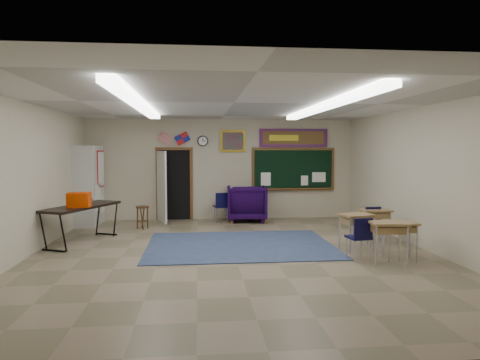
{
  "coord_description": "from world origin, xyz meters",
  "views": [
    {
      "loc": [
        -0.72,
        -8.35,
        2.08
      ],
      "look_at": [
        0.27,
        1.5,
        1.38
      ],
      "focal_mm": 32.0,
      "sensor_mm": 36.0,
      "label": 1
    }
  ],
  "objects": [
    {
      "name": "student_desk_front_right",
      "position": [
        3.24,
        0.77,
        0.42
      ],
      "size": [
        0.65,
        0.49,
        0.76
      ],
      "rotation": [
        0.0,
        0.0,
        0.03
      ],
      "color": "#966F46",
      "rests_on": "floor"
    },
    {
      "name": "fluorescent_strips",
      "position": [
        0.0,
        0.0,
        2.94
      ],
      "size": [
        3.86,
        6.0,
        0.1
      ],
      "primitive_type": null,
      "color": "white",
      "rests_on": "ceiling"
    },
    {
      "name": "area_rug",
      "position": [
        0.2,
        0.8,
        0.01
      ],
      "size": [
        4.0,
        3.0,
        0.02
      ],
      "primitive_type": "cube",
      "color": "#38486A",
      "rests_on": "floor"
    },
    {
      "name": "wooden_stool",
      "position": [
        -2.17,
        3.02,
        0.31
      ],
      "size": [
        0.34,
        0.34,
        0.6
      ],
      "color": "#482915",
      "rests_on": "floor"
    },
    {
      "name": "student_desk_front_left",
      "position": [
        2.52,
        0.03,
        0.43
      ],
      "size": [
        0.74,
        0.63,
        0.77
      ],
      "rotation": [
        0.0,
        0.0,
        0.25
      ],
      "color": "#966F46",
      "rests_on": "floor"
    },
    {
      "name": "ceiling",
      "position": [
        0.0,
        0.0,
        3.0
      ],
      "size": [
        8.0,
        9.0,
        0.04
      ],
      "primitive_type": "cube",
      "color": "white",
      "rests_on": "back_wall"
    },
    {
      "name": "student_chair_reading",
      "position": [
        -0.04,
        3.92,
        0.43
      ],
      "size": [
        0.49,
        0.49,
        0.86
      ],
      "primitive_type": null,
      "rotation": [
        0.0,
        0.0,
        3.3
      ],
      "color": "black",
      "rests_on": "floor"
    },
    {
      "name": "folding_table",
      "position": [
        -3.3,
        1.44,
        0.46
      ],
      "size": [
        1.44,
        2.14,
        1.16
      ],
      "rotation": [
        0.0,
        0.0,
        -0.41
      ],
      "color": "black",
      "rests_on": "floor"
    },
    {
      "name": "wall_clock",
      "position": [
        -0.55,
        4.47,
        2.35
      ],
      "size": [
        0.32,
        0.05,
        0.32
      ],
      "color": "black",
      "rests_on": "back_wall"
    },
    {
      "name": "student_chair_desk_a",
      "position": [
        2.3,
        -0.64,
        0.41
      ],
      "size": [
        0.46,
        0.46,
        0.82
      ],
      "primitive_type": null,
      "rotation": [
        0.0,
        0.0,
        3.27
      ],
      "color": "black",
      "rests_on": "floor"
    },
    {
      "name": "chalkboard",
      "position": [
        2.2,
        4.46,
        1.46
      ],
      "size": [
        2.55,
        0.14,
        1.3
      ],
      "color": "brown",
      "rests_on": "back_wall"
    },
    {
      "name": "student_desk_back_left",
      "position": [
        2.72,
        -1.02,
        0.44
      ],
      "size": [
        0.71,
        0.57,
        0.78
      ],
      "rotation": [
        0.0,
        0.0,
        -0.12
      ],
      "color": "#966F46",
      "rests_on": "floor"
    },
    {
      "name": "doorway",
      "position": [
        -1.5,
        4.35,
        1.06
      ],
      "size": [
        1.1,
        0.89,
        2.16
      ],
      "color": "black",
      "rests_on": "back_wall"
    },
    {
      "name": "storage_cabinet",
      "position": [
        -3.71,
        3.85,
        1.1
      ],
      "size": [
        0.59,
        1.25,
        2.2
      ],
      "color": "beige",
      "rests_on": "floor"
    },
    {
      "name": "wall_flags",
      "position": [
        -1.4,
        4.44,
        2.48
      ],
      "size": [
        1.16,
        0.06,
        0.7
      ],
      "primitive_type": null,
      "color": "red",
      "rests_on": "back_wall"
    },
    {
      "name": "floor",
      "position": [
        0.0,
        0.0,
        0.0
      ],
      "size": [
        9.0,
        9.0,
        0.0
      ],
      "primitive_type": "plane",
      "color": "#82705A",
      "rests_on": "ground"
    },
    {
      "name": "student_chair_desk_b",
      "position": [
        3.22,
        0.63,
        0.4
      ],
      "size": [
        0.44,
        0.44,
        0.81
      ],
      "primitive_type": null,
      "rotation": [
        0.0,
        0.0,
        0.09
      ],
      "color": "black",
      "rests_on": "floor"
    },
    {
      "name": "back_wall",
      "position": [
        0.0,
        4.5,
        1.5
      ],
      "size": [
        8.0,
        0.04,
        3.0
      ],
      "primitive_type": "cube",
      "color": "#B7B094",
      "rests_on": "floor"
    },
    {
      "name": "bulletin_board",
      "position": [
        2.2,
        4.47,
        2.45
      ],
      "size": [
        2.1,
        0.05,
        0.55
      ],
      "color": "#A70E1C",
      "rests_on": "back_wall"
    },
    {
      "name": "front_wall",
      "position": [
        0.0,
        -4.5,
        1.5
      ],
      "size": [
        8.0,
        0.04,
        3.0
      ],
      "primitive_type": "cube",
      "color": "#B7B094",
      "rests_on": "floor"
    },
    {
      "name": "student_desk_back_right",
      "position": [
        3.08,
        -0.73,
        0.41
      ],
      "size": [
        0.66,
        0.53,
        0.73
      ],
      "rotation": [
        0.0,
        0.0,
        -0.13
      ],
      "color": "#966F46",
      "rests_on": "floor"
    },
    {
      "name": "wingback_armchair",
      "position": [
        0.72,
        4.03,
        0.53
      ],
      "size": [
        1.2,
        1.23,
        1.05
      ],
      "primitive_type": "imported",
      "rotation": [
        0.0,
        0.0,
        3.07
      ],
      "color": "black",
      "rests_on": "floor"
    },
    {
      "name": "left_wall",
      "position": [
        -4.0,
        0.0,
        1.5
      ],
      "size": [
        0.04,
        9.0,
        3.0
      ],
      "primitive_type": "cube",
      "color": "#B7B094",
      "rests_on": "floor"
    },
    {
      "name": "framed_art_print",
      "position": [
        0.35,
        4.47,
        2.35
      ],
      "size": [
        0.75,
        0.05,
        0.65
      ],
      "color": "olive",
      "rests_on": "back_wall"
    },
    {
      "name": "right_wall",
      "position": [
        4.0,
        0.0,
        1.5
      ],
      "size": [
        0.04,
        9.0,
        3.0
      ],
      "primitive_type": "cube",
      "color": "#B7B094",
      "rests_on": "floor"
    }
  ]
}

